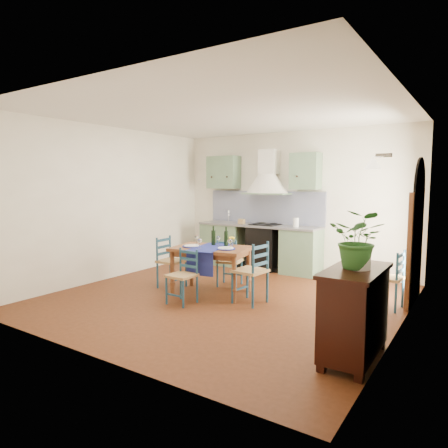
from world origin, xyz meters
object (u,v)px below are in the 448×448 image
Objects in this scene: sideboard at (354,310)px; potted_plant at (359,239)px; chair_near at (183,276)px; dining_table at (211,253)px.

sideboard is 0.72m from potted_plant.
potted_plant is (0.02, -0.00, 0.72)m from sideboard.
sideboard is at bearing -11.32° from chair_near.
potted_plant is at bearing -24.21° from dining_table.
dining_table is 1.25× the size of sideboard.
chair_near is 2.69m from sideboard.
dining_table is 2.23× the size of potted_plant.
potted_plant is at bearing -11.28° from chair_near.
sideboard reaches higher than chair_near.
dining_table is 2.90m from potted_plant.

